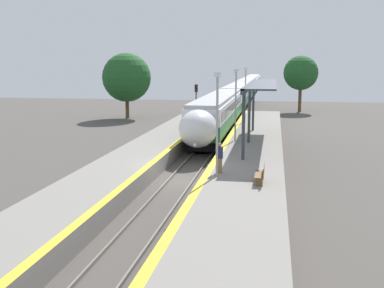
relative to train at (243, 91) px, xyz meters
The scene contains 15 objects.
ground_plane 52.55m from the train, 90.00° to the right, with size 120.00×120.00×0.00m, color #4C4742.
rail_left 52.55m from the train, 90.79° to the right, with size 0.08×90.00×0.15m, color slate.
rail_right 52.55m from the train, 89.21° to the right, with size 0.08×90.00×0.15m, color slate.
train is the anchor object (origin of this frame).
platform_right 52.67m from the train, 85.95° to the right, with size 4.26×64.00×1.00m.
platform_left 52.65m from the train, 93.77° to the right, with size 3.74×64.00×1.00m.
platform_bench 56.29m from the train, 85.22° to the right, with size 0.44×1.78×0.89m.
person_waiting 54.34m from the train, 87.45° to the right, with size 0.36×0.22×1.64m.
railway_signal 34.50m from the train, 93.47° to the right, with size 0.28×0.28×4.77m.
lamppost_near 55.08m from the train, 87.54° to the right, with size 0.36×0.20×5.35m.
lamppost_mid 43.50m from the train, 86.88° to the right, with size 0.36×0.20×5.35m.
lamppost_far 31.93m from the train, 85.75° to the right, with size 0.36×0.20×5.35m.
station_canopy 44.32m from the train, 84.83° to the right, with size 2.02×15.92×4.37m.
background_tree_left 25.82m from the train, 119.61° to the right, with size 5.93×5.93×7.97m.
background_tree_right 14.13m from the train, 50.98° to the right, with size 4.74×4.74×7.76m.
Camera 1 is at (5.24, -26.74, 6.82)m, focal length 45.00 mm.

